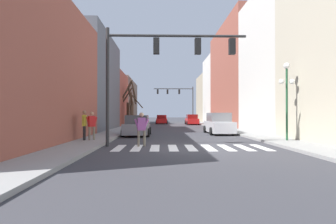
# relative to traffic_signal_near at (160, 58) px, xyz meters

# --- Properties ---
(ground_plane) EXTENTS (240.00, 240.00, 0.00)m
(ground_plane) POSITION_rel_traffic_signal_near_xyz_m (1.55, -1.09, -4.66)
(ground_plane) COLOR #38383D
(sidewalk_left) EXTENTS (2.09, 90.00, 0.15)m
(sidewalk_left) POSITION_rel_traffic_signal_near_xyz_m (-4.04, -1.09, -4.58)
(sidewalk_left) COLOR gray
(sidewalk_left) RESTS_ON ground_plane
(sidewalk_right) EXTENTS (2.09, 90.00, 0.15)m
(sidewalk_right) POSITION_rel_traffic_signal_near_xyz_m (7.15, -1.09, -4.58)
(sidewalk_right) COLOR gray
(sidewalk_right) RESTS_ON ground_plane
(building_row_left) EXTENTS (6.00, 49.24, 9.66)m
(building_row_left) POSITION_rel_traffic_signal_near_xyz_m (-8.09, 16.97, -0.48)
(building_row_left) COLOR #934C3D
(building_row_left) RESTS_ON ground_plane
(building_row_right) EXTENTS (6.00, 54.35, 13.69)m
(building_row_right) POSITION_rel_traffic_signal_near_xyz_m (11.20, 19.89, 1.35)
(building_row_right) COLOR #BCB299
(building_row_right) RESTS_ON ground_plane
(crosswalk_stripes) EXTENTS (7.65, 2.60, 0.01)m
(crosswalk_stripes) POSITION_rel_traffic_signal_near_xyz_m (1.55, -0.63, -4.66)
(crosswalk_stripes) COLOR white
(crosswalk_stripes) RESTS_ON ground_plane
(traffic_signal_near) EXTENTS (7.40, 0.28, 6.24)m
(traffic_signal_near) POSITION_rel_traffic_signal_near_xyz_m (0.00, 0.00, 0.00)
(traffic_signal_near) COLOR #2D2D2D
(traffic_signal_near) RESTS_ON ground_plane
(traffic_signal_far) EXTENTS (7.28, 0.28, 6.75)m
(traffic_signal_far) POSITION_rel_traffic_signal_near_xyz_m (3.24, 34.14, 0.37)
(traffic_signal_far) COLOR #2D2D2D
(traffic_signal_far) RESTS_ON ground_plane
(street_lamp_right_corner) EXTENTS (0.95, 0.36, 4.57)m
(street_lamp_right_corner) POSITION_rel_traffic_signal_near_xyz_m (7.47, 1.44, -1.28)
(street_lamp_right_corner) COLOR #1E4C2D
(street_lamp_right_corner) RESTS_ON sidewalk_right
(car_parked_left_near) EXTENTS (2.04, 4.87, 1.80)m
(car_parked_left_near) POSITION_rel_traffic_signal_near_xyz_m (4.97, 8.50, -3.82)
(car_parked_left_near) COLOR silver
(car_parked_left_near) RESTS_ON ground_plane
(car_at_intersection) EXTENTS (2.04, 4.80, 1.54)m
(car_at_intersection) POSITION_rel_traffic_signal_near_xyz_m (0.11, 31.80, -3.93)
(car_at_intersection) COLOR red
(car_at_intersection) RESTS_ON ground_plane
(car_driving_toward_lane) EXTENTS (2.01, 4.76, 1.64)m
(car_driving_toward_lane) POSITION_rel_traffic_signal_near_xyz_m (4.98, 28.27, -3.89)
(car_driving_toward_lane) COLOR red
(car_driving_toward_lane) RESTS_ON ground_plane
(car_parked_left_far) EXTENTS (2.08, 4.34, 1.61)m
(car_parked_left_far) POSITION_rel_traffic_signal_near_xyz_m (-1.84, 6.90, -3.90)
(car_parked_left_far) COLOR gray
(car_parked_left_far) RESTS_ON ground_plane
(pedestrian_waiting_at_curb) EXTENTS (0.77, 0.30, 1.78)m
(pedestrian_waiting_at_curb) POSITION_rel_traffic_signal_near_xyz_m (-0.97, -0.01, -3.61)
(pedestrian_waiting_at_curb) COLOR #7A705B
(pedestrian_waiting_at_curb) RESTS_ON ground_plane
(pedestrian_on_right_sidewalk) EXTENTS (0.60, 0.54, 1.68)m
(pedestrian_on_right_sidewalk) POSITION_rel_traffic_signal_near_xyz_m (-4.08, 1.94, -3.51)
(pedestrian_on_right_sidewalk) COLOR #7A705B
(pedestrian_on_right_sidewalk) RESTS_ON sidewalk_left
(pedestrian_on_left_sidewalk) EXTENTS (0.29, 0.76, 1.76)m
(pedestrian_on_left_sidewalk) POSITION_rel_traffic_signal_near_xyz_m (-4.52, 1.94, -3.46)
(pedestrian_on_left_sidewalk) COLOR black
(pedestrian_on_left_sidewalk) RESTS_ON sidewalk_left
(street_tree_left_far) EXTENTS (0.85, 1.93, 5.36)m
(street_tree_left_far) POSITION_rel_traffic_signal_near_xyz_m (-4.38, 21.97, -2.24)
(street_tree_left_far) COLOR #473828
(street_tree_left_far) RESTS_ON sidewalk_left
(street_tree_left_mid) EXTENTS (2.45, 3.05, 6.18)m
(street_tree_left_mid) POSITION_rel_traffic_signal_near_xyz_m (-4.06, 21.29, -1.57)
(street_tree_left_mid) COLOR #473828
(street_tree_left_mid) RESTS_ON sidewalk_left
(street_tree_left_near) EXTENTS (1.81, 2.30, 4.38)m
(street_tree_left_near) POSITION_rel_traffic_signal_near_xyz_m (-3.76, 20.04, -2.51)
(street_tree_left_near) COLOR #473828
(street_tree_left_near) RESTS_ON sidewalk_left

